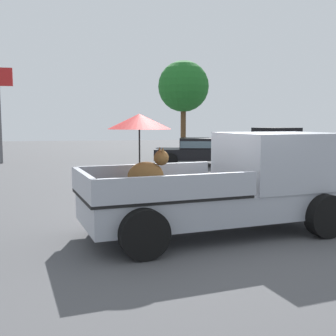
% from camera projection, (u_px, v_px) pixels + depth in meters
% --- Properties ---
extents(ground_plane, '(80.00, 80.00, 0.00)m').
position_uv_depth(ground_plane, '(216.00, 233.00, 8.05)').
color(ground_plane, '#4C4C4F').
extents(pickup_truck_main, '(5.31, 3.00, 2.26)m').
position_uv_depth(pickup_truck_main, '(236.00, 182.00, 8.11)').
color(pickup_truck_main, black).
rests_on(pickup_truck_main, ground).
extents(pickup_truck_red, '(5.12, 3.27, 1.80)m').
position_uv_depth(pickup_truck_red, '(290.00, 145.00, 22.59)').
color(pickup_truck_red, black).
rests_on(pickup_truck_red, ground).
extents(parked_sedan_near, '(4.60, 2.76, 1.33)m').
position_uv_depth(parked_sedan_near, '(201.00, 150.00, 20.33)').
color(parked_sedan_near, black).
rests_on(parked_sedan_near, ground).
extents(tree_by_lot, '(3.06, 3.06, 5.76)m').
position_uv_depth(tree_by_lot, '(183.00, 87.00, 25.36)').
color(tree_by_lot, brown).
rests_on(tree_by_lot, ground).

